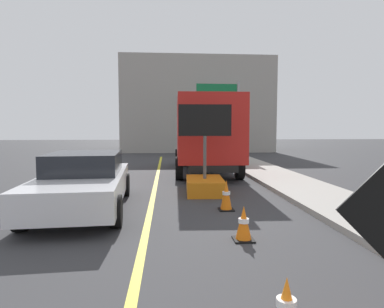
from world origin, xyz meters
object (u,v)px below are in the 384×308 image
(box_truck, at_px, (205,133))
(traffic_cone_far_lane, at_px, (226,195))
(traffic_cone_mid_lane, at_px, (244,223))
(traffic_cone_near_sign, at_px, (286,308))
(arrow_board_trailer, at_px, (205,177))
(highway_guide_sign, at_px, (226,106))
(pickup_car, at_px, (84,181))

(box_truck, relative_size, traffic_cone_far_lane, 9.82)
(traffic_cone_mid_lane, xyz_separation_m, traffic_cone_far_lane, (0.08, 2.16, 0.06))
(traffic_cone_near_sign, bearing_deg, arrow_board_trailer, 89.76)
(arrow_board_trailer, distance_m, box_truck, 4.78)
(traffic_cone_near_sign, relative_size, traffic_cone_far_lane, 0.80)
(arrow_board_trailer, relative_size, highway_guide_sign, 0.54)
(highway_guide_sign, xyz_separation_m, traffic_cone_near_sign, (-2.66, -17.94, -3.14))
(highway_guide_sign, distance_m, traffic_cone_mid_lane, 15.76)
(arrow_board_trailer, height_order, traffic_cone_near_sign, arrow_board_trailer)
(pickup_car, relative_size, highway_guide_sign, 0.97)
(box_truck, distance_m, pickup_car, 7.44)
(traffic_cone_mid_lane, distance_m, traffic_cone_far_lane, 2.16)
(highway_guide_sign, bearing_deg, traffic_cone_mid_lane, -99.07)
(arrow_board_trailer, height_order, pickup_car, arrow_board_trailer)
(highway_guide_sign, relative_size, traffic_cone_mid_lane, 8.06)
(pickup_car, bearing_deg, traffic_cone_far_lane, -5.79)
(traffic_cone_near_sign, bearing_deg, pickup_car, 121.13)
(box_truck, distance_m, traffic_cone_far_lane, 6.86)
(traffic_cone_far_lane, bearing_deg, pickup_car, 174.21)
(arrow_board_trailer, bearing_deg, traffic_cone_far_lane, -82.61)
(box_truck, xyz_separation_m, traffic_cone_mid_lane, (-0.34, -8.87, -1.46))
(highway_guide_sign, distance_m, traffic_cone_near_sign, 18.40)
(traffic_cone_mid_lane, bearing_deg, box_truck, 87.82)
(box_truck, relative_size, highway_guide_sign, 1.44)
(box_truck, relative_size, traffic_cone_near_sign, 12.31)
(arrow_board_trailer, relative_size, traffic_cone_mid_lane, 4.35)
(pickup_car, xyz_separation_m, highway_guide_sign, (5.79, 12.75, 2.73))
(pickup_car, height_order, highway_guide_sign, highway_guide_sign)
(traffic_cone_far_lane, bearing_deg, arrow_board_trailer, 97.39)
(arrow_board_trailer, relative_size, traffic_cone_far_lane, 3.68)
(highway_guide_sign, distance_m, traffic_cone_far_lane, 13.65)
(pickup_car, bearing_deg, traffic_cone_mid_lane, -36.70)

